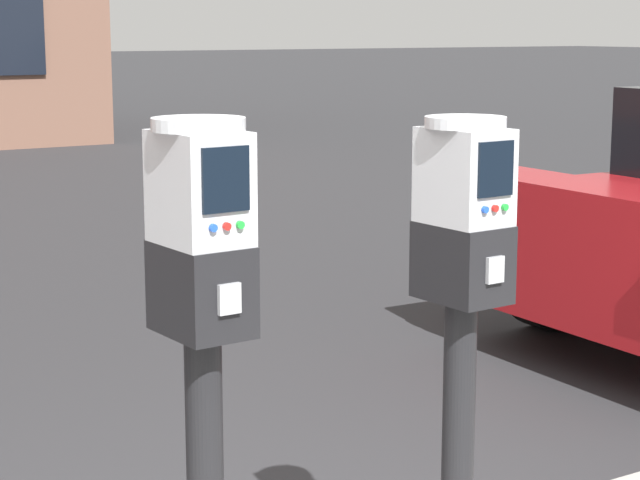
# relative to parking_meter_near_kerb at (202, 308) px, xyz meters

# --- Properties ---
(parking_meter_near_kerb) EXTENTS (0.23, 0.26, 1.43)m
(parking_meter_near_kerb) POSITION_rel_parking_meter_near_kerb_xyz_m (0.00, 0.00, 0.00)
(parking_meter_near_kerb) COLOR black
(parking_meter_near_kerb) RESTS_ON sidewalk_slab
(parking_meter_twin_adjacent) EXTENTS (0.23, 0.26, 1.40)m
(parking_meter_twin_adjacent) POSITION_rel_parking_meter_near_kerb_xyz_m (0.78, -0.00, -0.02)
(parking_meter_twin_adjacent) COLOR black
(parking_meter_twin_adjacent) RESTS_ON sidewalk_slab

